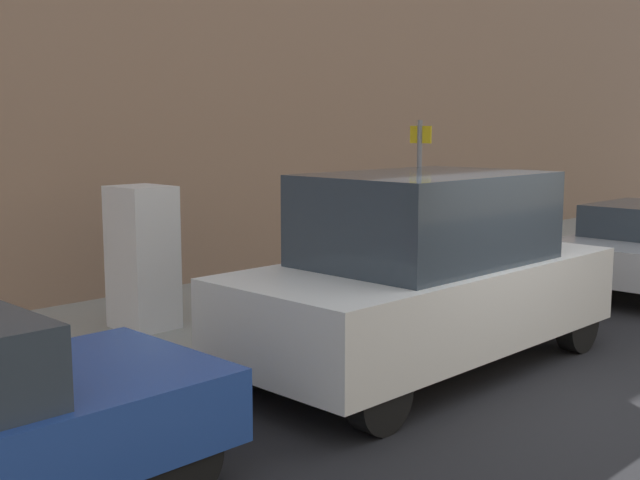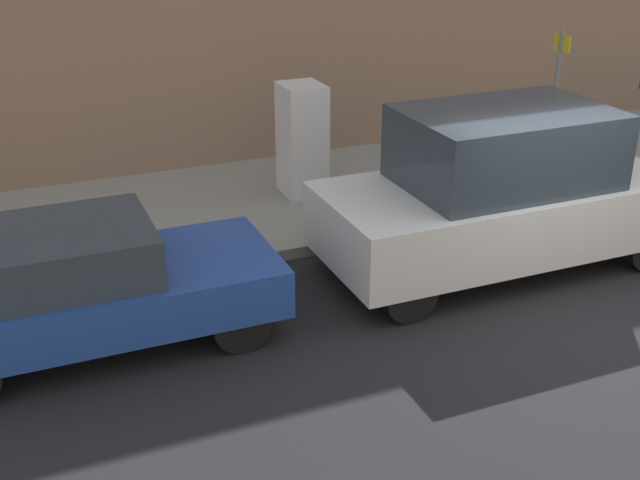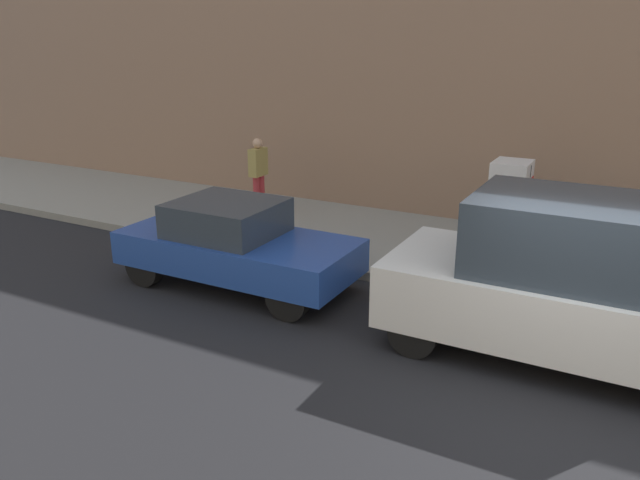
% 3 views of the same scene
% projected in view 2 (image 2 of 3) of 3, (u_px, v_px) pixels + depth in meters
% --- Properties ---
extents(ground_plane, '(80.00, 80.00, 0.00)m').
position_uv_depth(ground_plane, '(575.00, 312.00, 9.62)').
color(ground_plane, black).
extents(sidewalk_slab, '(3.85, 44.00, 0.16)m').
position_uv_depth(sidewalk_slab, '(397.00, 184.00, 13.45)').
color(sidewalk_slab, gray).
rests_on(sidewalk_slab, ground).
extents(discarded_refrigerator, '(0.73, 0.64, 1.75)m').
position_uv_depth(discarded_refrigerator, '(302.00, 140.00, 12.50)').
color(discarded_refrigerator, white).
rests_on(discarded_refrigerator, sidewalk_slab).
extents(manhole_cover, '(0.70, 0.70, 0.02)m').
position_uv_depth(manhole_cover, '(395.00, 184.00, 13.15)').
color(manhole_cover, '#47443F').
rests_on(manhole_cover, sidewalk_slab).
extents(street_sign_post, '(0.36, 0.07, 2.54)m').
position_uv_depth(street_sign_post, '(554.00, 103.00, 12.37)').
color(street_sign_post, slate).
rests_on(street_sign_post, sidewalk_slab).
extents(parked_hatchback_blue, '(1.72, 3.96, 1.44)m').
position_uv_depth(parked_hatchback_blue, '(91.00, 285.00, 8.66)').
color(parked_hatchback_blue, '#23479E').
rests_on(parked_hatchback_blue, ground).
extents(parked_van_white, '(2.02, 4.72, 2.13)m').
position_uv_depth(parked_van_white, '(500.00, 191.00, 10.38)').
color(parked_van_white, silver).
rests_on(parked_van_white, ground).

